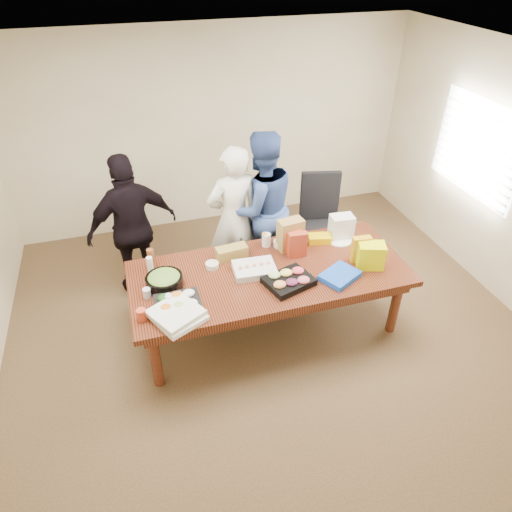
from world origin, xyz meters
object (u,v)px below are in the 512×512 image
object	(u,v)px
person_right	(261,208)
salad_bowl	(164,282)
sheet_cake	(254,269)
conference_table	(269,299)
person_center	(234,218)
office_chair	(325,226)

from	to	relation	value
person_right	salad_bowl	bearing A→B (deg)	26.71
person_right	sheet_cake	size ratio (longest dim) A/B	4.43
conference_table	person_right	size ratio (longest dim) A/B	1.51
person_center	salad_bowl	distance (m)	1.25
conference_table	sheet_cake	size ratio (longest dim) A/B	6.71
office_chair	person_right	bearing A→B (deg)	-172.17
sheet_cake	office_chair	bearing A→B (deg)	40.46
sheet_cake	person_right	bearing A→B (deg)	73.19
conference_table	person_center	distance (m)	1.05
conference_table	salad_bowl	xyz separation A→B (m)	(-1.04, 0.07, 0.43)
person_center	conference_table	bearing A→B (deg)	89.87
office_chair	salad_bowl	distance (m)	2.24
person_center	salad_bowl	size ratio (longest dim) A/B	4.87
sheet_cake	person_center	bearing A→B (deg)	92.59
sheet_cake	salad_bowl	world-z (taller)	salad_bowl
person_right	person_center	bearing A→B (deg)	0.85
sheet_cake	salad_bowl	distance (m)	0.90
person_center	person_right	xyz separation A→B (m)	(0.34, 0.06, 0.05)
conference_table	sheet_cake	bearing A→B (deg)	166.83
person_center	sheet_cake	distance (m)	0.89
conference_table	person_center	world-z (taller)	person_center
person_center	salad_bowl	world-z (taller)	person_center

